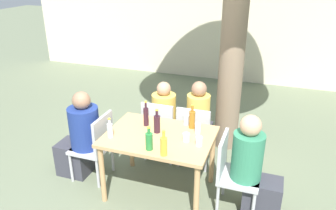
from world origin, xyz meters
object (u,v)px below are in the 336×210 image
Objects in this scene: patio_chair_3 at (195,133)px; person_seated_1 at (254,172)px; patio_chair_2 at (160,127)px; drinking_glass_1 at (199,141)px; patio_chair_0 at (96,144)px; dining_table_front at (159,142)px; wine_bottle_0 at (157,124)px; person_seated_3 at (199,124)px; water_bottle_4 at (110,130)px; green_bottle_3 at (149,141)px; drinking_glass_3 at (186,137)px; oil_cruet_2 at (164,146)px; amber_bottle_5 at (192,119)px; drinking_glass_0 at (186,120)px; patio_chair_1 at (232,170)px; wine_bottle_1 at (146,116)px; drinking_glass_2 at (198,128)px; person_seated_2 at (166,121)px; person_seated_0 at (80,139)px.

patio_chair_3 is 0.76× the size of person_seated_1.
patio_chair_2 reaches higher than drinking_glass_1.
patio_chair_0 is at bearing 90.00° from person_seated_1.
wine_bottle_0 is (-0.05, 0.06, 0.21)m from dining_table_front.
water_bottle_4 is at bearing 56.46° from person_seated_3.
drinking_glass_3 is (0.31, 0.30, -0.06)m from green_bottle_3.
oil_cruet_2 is 1.21× the size of water_bottle_4.
amber_bottle_5 reaches higher than water_bottle_4.
wine_bottle_0 is 0.41m from drinking_glass_0.
drinking_glass_0 is (-0.87, 0.37, 0.31)m from person_seated_1.
green_bottle_3 is at bearing -152.12° from drinking_glass_1.
person_seated_3 is (-0.60, 0.91, 0.02)m from patio_chair_1.
patio_chair_3 is at bearing 83.78° from drinking_glass_0.
wine_bottle_1 is (0.61, 0.18, 0.40)m from patio_chair_0.
patio_chair_1 is 7.46× the size of drinking_glass_2.
person_seated_3 reaches higher than person_seated_2.
patio_chair_1 is at bearing 21.10° from green_bottle_3.
drinking_glass_0 is at bearing 121.69° from drinking_glass_1.
dining_table_front is 0.86m from patio_chair_1.
wine_bottle_1 reaches higher than oil_cruet_2.
oil_cruet_2 is 0.61m from drinking_glass_2.
amber_bottle_5 is at bearing 64.82° from green_bottle_3.
oil_cruet_2 reaches higher than water_bottle_4.
oil_cruet_2 is 1.06× the size of green_bottle_3.
patio_chair_1 is 0.76× the size of person_seated_0.
green_bottle_3 is 0.89× the size of amber_bottle_5.
person_seated_2 is at bearing -0.31° from person_seated_3.
patio_chair_1 is 1.42m from person_seated_2.
person_seated_3 is 4.07× the size of wine_bottle_0.
oil_cruet_2 is (0.24, -0.43, -0.00)m from wine_bottle_0.
patio_chair_3 is 2.99× the size of amber_bottle_5.
drinking_glass_0 is 1.18× the size of drinking_glass_1.
green_bottle_3 is (0.24, -0.50, -0.02)m from wine_bottle_1.
amber_bottle_5 reaches higher than dining_table_front.
patio_chair_2 is 0.54m from person_seated_3.
person_seated_0 is 1.18m from green_bottle_3.
green_bottle_3 is at bearing 163.44° from oil_cruet_2.
person_seated_2 reaches higher than dining_table_front.
person_seated_0 is (-0.83, -0.68, 0.03)m from patio_chair_2.
drinking_glass_2 reaches higher than drinking_glass_3.
patio_chair_2 is at bearing 0.00° from patio_chair_3.
drinking_glass_3 is at bearing 96.51° from patio_chair_3.
person_seated_1 is (1.08, -0.00, -0.15)m from dining_table_front.
drinking_glass_2 is (-0.68, 0.19, 0.31)m from person_seated_1.
wine_bottle_1 is at bearing 159.93° from drinking_glass_3.
dining_table_front is 0.96m from person_seated_3.
person_seated_2 is 4.19× the size of green_bottle_3.
drinking_glass_2 is at bearing 25.67° from dining_table_front.
patio_chair_3 is 1.48m from person_seated_0.
water_bottle_4 reaches higher than drinking_glass_1.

